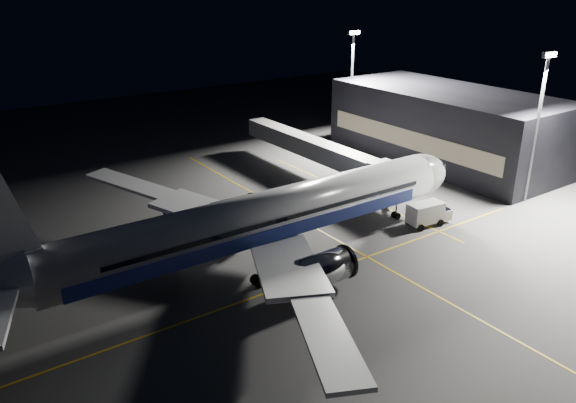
# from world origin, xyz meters

# --- Properties ---
(ground) EXTENTS (200.00, 200.00, 0.00)m
(ground) POSITION_xyz_m (0.00, 0.00, 0.00)
(ground) COLOR #4C4C4F
(ground) RESTS_ON ground
(guide_line_main) EXTENTS (0.25, 80.00, 0.01)m
(guide_line_main) POSITION_xyz_m (10.00, 0.00, 0.01)
(guide_line_main) COLOR gold
(guide_line_main) RESTS_ON ground
(guide_line_cross) EXTENTS (70.00, 0.25, 0.01)m
(guide_line_cross) POSITION_xyz_m (0.00, -6.00, 0.01)
(guide_line_cross) COLOR gold
(guide_line_cross) RESTS_ON ground
(guide_line_side) EXTENTS (0.25, 40.00, 0.01)m
(guide_line_side) POSITION_xyz_m (22.00, 10.00, 0.01)
(guide_line_side) COLOR gold
(guide_line_side) RESTS_ON ground
(airliner) EXTENTS (61.48, 54.22, 16.64)m
(airliner) POSITION_xyz_m (-1.08, 0.00, 5.16)
(airliner) COLOR silver
(airliner) RESTS_ON ground
(terminal) EXTENTS (18.12, 40.00, 12.00)m
(terminal) POSITION_xyz_m (45.98, 14.00, 6.00)
(terminal) COLOR black
(terminal) RESTS_ON ground
(jet_bridge) EXTENTS (3.60, 34.40, 6.30)m
(jet_bridge) POSITION_xyz_m (22.00, 18.06, 4.58)
(jet_bridge) COLOR #B2B2B7
(jet_bridge) RESTS_ON ground
(floodlight_mast_north) EXTENTS (2.40, 0.68, 20.70)m
(floodlight_mast_north) POSITION_xyz_m (40.00, 31.99, 12.37)
(floodlight_mast_north) COLOR #59595E
(floodlight_mast_north) RESTS_ON ground
(floodlight_mast_south) EXTENTS (2.40, 0.67, 20.70)m
(floodlight_mast_south) POSITION_xyz_m (40.00, -6.01, 12.37)
(floodlight_mast_south) COLOR #59595E
(floodlight_mast_south) RESTS_ON ground
(service_truck) EXTENTS (6.19, 3.16, 3.04)m
(service_truck) POSITION_xyz_m (22.49, -3.71, 1.63)
(service_truck) COLOR silver
(service_truck) RESTS_ON ground
(baggage_tug) EXTENTS (2.43, 1.99, 1.69)m
(baggage_tug) POSITION_xyz_m (-3.02, 17.71, 0.78)
(baggage_tug) COLOR black
(baggage_tug) RESTS_ON ground
(safety_cone_a) EXTENTS (0.40, 0.40, 0.60)m
(safety_cone_a) POSITION_xyz_m (-7.48, 14.00, 0.30)
(safety_cone_a) COLOR #EB3809
(safety_cone_a) RESTS_ON ground
(safety_cone_b) EXTENTS (0.44, 0.44, 0.66)m
(safety_cone_b) POSITION_xyz_m (5.75, 6.68, 0.33)
(safety_cone_b) COLOR #EB3809
(safety_cone_b) RESTS_ON ground
(safety_cone_c) EXTENTS (0.40, 0.40, 0.60)m
(safety_cone_c) POSITION_xyz_m (0.17, 14.00, 0.30)
(safety_cone_c) COLOR #EB3809
(safety_cone_c) RESTS_ON ground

